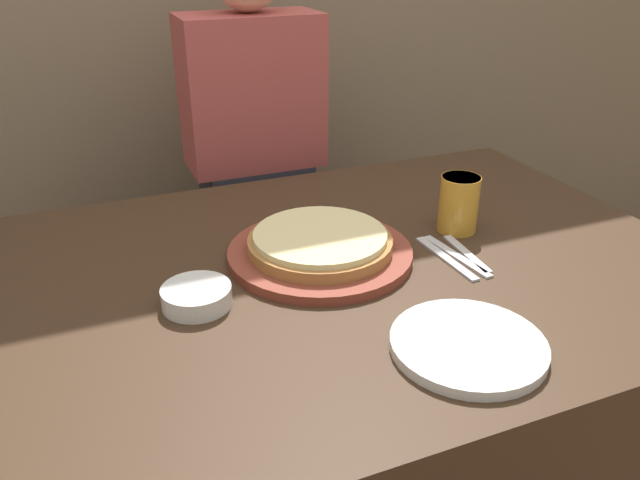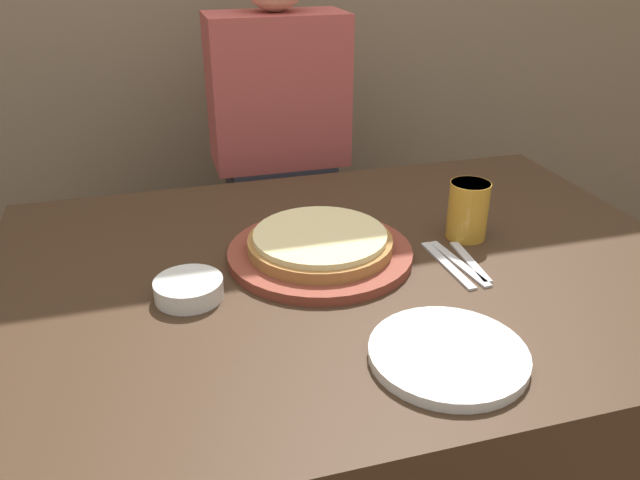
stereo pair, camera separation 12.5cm
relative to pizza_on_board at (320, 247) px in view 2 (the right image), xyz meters
The scene contains 9 objects.
dining_table 0.42m from the pizza_on_board, 40.82° to the right, with size 1.41×1.01×0.78m.
pizza_on_board is the anchor object (origin of this frame).
beer_glass 0.33m from the pizza_on_board, ahead, with size 0.09×0.09×0.13m.
dinner_plate 0.39m from the pizza_on_board, 75.24° to the right, with size 0.25×0.25×0.02m.
side_bowl 0.28m from the pizza_on_board, 162.93° to the right, with size 0.12×0.12×0.04m.
fork 0.26m from the pizza_on_board, 23.84° to the right, with size 0.03×0.20×0.00m.
dinner_knife 0.28m from the pizza_on_board, 21.76° to the right, with size 0.04×0.20×0.00m.
spoon 0.30m from the pizza_on_board, 19.99° to the right, with size 0.03×0.17×0.00m.
diner_person 0.67m from the pizza_on_board, 84.65° to the left, with size 0.38×0.20×1.35m.
Camera 2 is at (-0.35, -1.03, 1.38)m, focal length 35.00 mm.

